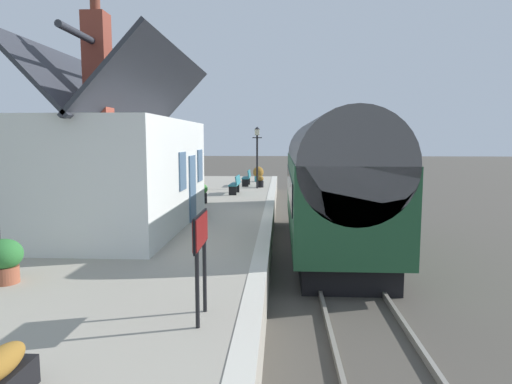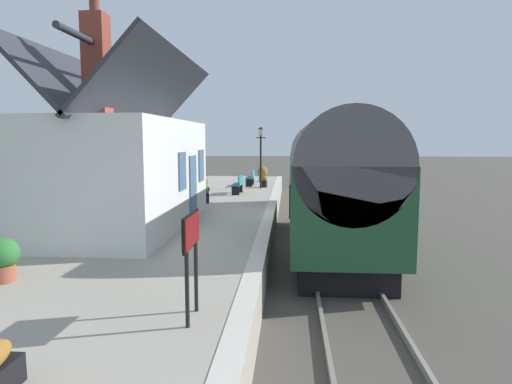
{
  "view_description": "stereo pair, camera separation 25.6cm",
  "coord_description": "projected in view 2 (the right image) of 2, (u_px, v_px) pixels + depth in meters",
  "views": [
    {
      "loc": [
        -15.75,
        0.73,
        3.58
      ],
      "look_at": [
        -2.03,
        1.5,
        1.96
      ],
      "focal_mm": 31.61,
      "sensor_mm": 36.0,
      "label": 1
    },
    {
      "loc": [
        -15.74,
        0.48,
        3.58
      ],
      "look_at": [
        -2.03,
        1.5,
        1.96
      ],
      "focal_mm": 31.61,
      "sensor_mm": 36.0,
      "label": 2
    }
  ],
  "objects": [
    {
      "name": "rail_near",
      "position": [
        349.0,
        239.0,
        15.84
      ],
      "size": [
        52.0,
        0.08,
        0.14
      ],
      "primitive_type": "cube",
      "color": "gray",
      "rests_on": "ground"
    },
    {
      "name": "station_building",
      "position": [
        128.0,
        169.0,
        13.32
      ],
      "size": [
        7.66,
        3.58,
        6.03
      ],
      "color": "white",
      "rests_on": "platform"
    },
    {
      "name": "planter_bench_left",
      "position": [
        1.0,
        258.0,
        8.27
      ],
      "size": [
        0.65,
        0.65,
        0.82
      ],
      "color": "#9E5138",
      "rests_on": "platform"
    },
    {
      "name": "planter_under_sign",
      "position": [
        162.0,
        192.0,
        18.36
      ],
      "size": [
        0.59,
        0.59,
        0.84
      ],
      "color": "#9E5138",
      "rests_on": "platform"
    },
    {
      "name": "planter_corner_building",
      "position": [
        205.0,
        184.0,
        23.46
      ],
      "size": [
        1.04,
        0.32,
        0.56
      ],
      "color": "gray",
      "rests_on": "platform"
    },
    {
      "name": "bench_platform_end",
      "position": [
        251.0,
        177.0,
        25.41
      ],
      "size": [
        1.4,
        0.44,
        0.88
      ],
      "color": "#26727F",
      "rests_on": "platform"
    },
    {
      "name": "train",
      "position": [
        333.0,
        182.0,
        14.34
      ],
      "size": [
        9.82,
        2.73,
        4.32
      ],
      "color": "black",
      "rests_on": "ground"
    },
    {
      "name": "platform_edge_coping",
      "position": [
        269.0,
        213.0,
        15.94
      ],
      "size": [
        32.0,
        0.36,
        0.02
      ],
      "primitive_type": "cube",
      "color": "beige",
      "rests_on": "platform"
    },
    {
      "name": "lamp_post_platform",
      "position": [
        261.0,
        145.0,
        23.82
      ],
      "size": [
        0.32,
        0.5,
        3.27
      ],
      "color": "black",
      "rests_on": "platform"
    },
    {
      "name": "planter_edge_far",
      "position": [
        204.0,
        193.0,
        18.49
      ],
      "size": [
        0.49,
        0.49,
        0.86
      ],
      "color": "black",
      "rests_on": "platform"
    },
    {
      "name": "bench_near_building",
      "position": [
        239.0,
        184.0,
        21.64
      ],
      "size": [
        1.41,
        0.48,
        0.88
      ],
      "color": "#26727F",
      "rests_on": "platform"
    },
    {
      "name": "planter_edge_near",
      "position": [
        263.0,
        174.0,
        27.84
      ],
      "size": [
        0.65,
        0.65,
        0.93
      ],
      "color": "teal",
      "rests_on": "platform"
    },
    {
      "name": "station_sign_board",
      "position": [
        191.0,
        239.0,
        6.46
      ],
      "size": [
        0.96,
        0.06,
        1.57
      ],
      "color": "black",
      "rests_on": "platform"
    },
    {
      "name": "platform",
      "position": [
        190.0,
        226.0,
        16.21
      ],
      "size": [
        32.0,
        6.08,
        0.96
      ],
      "primitive_type": "cube",
      "color": "#A39B8C",
      "rests_on": "ground"
    },
    {
      "name": "rail_far",
      "position": [
        307.0,
        239.0,
        15.95
      ],
      "size": [
        52.0,
        0.08,
        0.14
      ],
      "primitive_type": "cube",
      "color": "gray",
      "rests_on": "ground"
    },
    {
      "name": "ground_plane",
      "position": [
        302.0,
        240.0,
        15.97
      ],
      "size": [
        160.0,
        160.0,
        0.0
      ],
      "primitive_type": "plane",
      "color": "#4C473F"
    },
    {
      "name": "planter_bench_right",
      "position": [
        264.0,
        181.0,
        24.57
      ],
      "size": [
        0.36,
        0.36,
        0.62
      ],
      "color": "black",
      "rests_on": "platform"
    }
  ]
}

